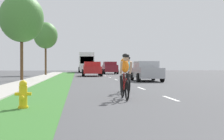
{
  "coord_description": "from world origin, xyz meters",
  "views": [
    {
      "loc": [
        -3.29,
        -1.87,
        1.15
      ],
      "look_at": [
        -0.56,
        22.28,
        0.84
      ],
      "focal_mm": 49.55,
      "sensor_mm": 36.0,
      "label": 1
    }
  ],
  "objects": [
    {
      "name": "lane_markings_center",
      "position": [
        0.0,
        24.0,
        0.0
      ],
      "size": [
        0.12,
        52.71,
        0.01
      ],
      "color": "white",
      "rests_on": "ground_plane"
    },
    {
      "name": "grass_verge",
      "position": [
        -4.75,
        20.0,
        0.0
      ],
      "size": [
        2.17,
        70.0,
        0.01
      ],
      "primitive_type": "cube",
      "color": "#38722D",
      "rests_on": "ground_plane"
    },
    {
      "name": "ground_plane",
      "position": [
        0.0,
        20.0,
        0.0
      ],
      "size": [
        120.0,
        120.0,
        0.0
      ],
      "primitive_type": "plane",
      "color": "#4C4C4F"
    },
    {
      "name": "pickup_red",
      "position": [
        -1.61,
        33.53,
        0.83
      ],
      "size": [
        2.22,
        5.1,
        1.64
      ],
      "color": "red",
      "rests_on": "ground_plane"
    },
    {
      "name": "street_tree_far",
      "position": [
        -7.22,
        37.66,
        4.99
      ],
      "size": [
        3.0,
        3.0,
        6.66
      ],
      "color": "brown",
      "rests_on": "ground_plane"
    },
    {
      "name": "fire_hydrant_yellow",
      "position": [
        -4.75,
        6.71,
        0.37
      ],
      "size": [
        0.44,
        0.38,
        0.76
      ],
      "color": "yellow",
      "rests_on": "ground_plane"
    },
    {
      "name": "cyclist_trailing",
      "position": [
        -1.13,
        11.5,
        0.81
      ],
      "size": [
        0.42,
        1.72,
        1.58
      ],
      "color": "black",
      "rests_on": "ground_plane"
    },
    {
      "name": "cyclist_lead",
      "position": [
        -1.64,
        8.77,
        0.81
      ],
      "size": [
        0.42,
        1.72,
        1.58
      ],
      "color": "black",
      "rests_on": "ground_plane"
    },
    {
      "name": "sedan_silver",
      "position": [
        2.0,
        21.42,
        0.77
      ],
      "size": [
        1.98,
        4.3,
        1.52
      ],
      "color": "#A5A8AD",
      "rests_on": "ground_plane"
    },
    {
      "name": "bus_white",
      "position": [
        -1.65,
        55.79,
        1.98
      ],
      "size": [
        2.78,
        11.6,
        3.48
      ],
      "color": "silver",
      "rests_on": "ground_plane"
    },
    {
      "name": "suv_maroon",
      "position": [
        1.5,
        43.24,
        0.95
      ],
      "size": [
        2.15,
        4.7,
        1.79
      ],
      "color": "maroon",
      "rests_on": "ground_plane"
    },
    {
      "name": "sidewalk_concrete",
      "position": [
        -6.76,
        20.0,
        0.0
      ],
      "size": [
        1.85,
        70.0,
        0.1
      ],
      "primitive_type": "cube",
      "color": "#B2ADA3",
      "rests_on": "ground_plane"
    },
    {
      "name": "street_tree_near",
      "position": [
        -7.64,
        23.13,
        4.92
      ],
      "size": [
        3.45,
        3.45,
        6.83
      ],
      "color": "brown",
      "rests_on": "ground_plane"
    }
  ]
}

